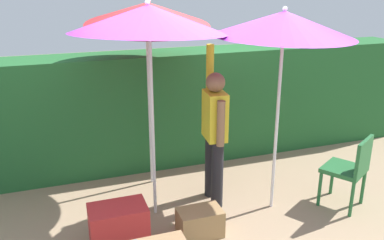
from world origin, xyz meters
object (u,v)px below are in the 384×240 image
Objects in this scene: umbrella_orange at (284,24)px; chair_plastic at (351,167)px; umbrella_rainbow at (148,19)px; cooler_box at (119,227)px; crate_cardboard at (200,223)px; umbrella_yellow at (148,14)px; person_vendor at (215,129)px.

umbrella_orange is 2.61× the size of chair_plastic.
cooler_box is (-0.50, -0.52, -1.97)m from umbrella_rainbow.
umbrella_orange is 2.67m from cooler_box.
cooler_box is at bearing -174.02° from umbrella_orange.
cooler_box is at bearing 174.84° from crate_cardboard.
umbrella_orange reaches higher than crate_cardboard.
umbrella_yellow is at bearing 145.67° from chair_plastic.
umbrella_rainbow is at bearing 120.04° from crate_cardboard.
person_vendor reaches higher than chair_plastic.
umbrella_rainbow is 2.84m from chair_plastic.
person_vendor is 2.11× the size of chair_plastic.
umbrella_orange reaches higher than chair_plastic.
crate_cardboard is (-1.85, 0.03, -0.36)m from chair_plastic.
umbrella_rainbow is 1.04× the size of umbrella_orange.
umbrella_orange is 1.23× the size of person_vendor.
umbrella_yellow reaches higher than cooler_box.
cooler_box is at bearing 177.76° from chair_plastic.
umbrella_rainbow is 1.47m from person_vendor.
umbrella_rainbow is 2.16m from crate_cardboard.
chair_plastic is (1.45, -0.65, -0.42)m from person_vendor.
cooler_box is at bearing -156.24° from person_vendor.
umbrella_orange reaches higher than person_vendor.
umbrella_yellow is at bearing 97.09° from crate_cardboard.
umbrella_yellow is (0.17, 0.76, -0.01)m from umbrella_rainbow.
umbrella_orange is at bearing 160.36° from chair_plastic.
umbrella_orange is 4.07× the size of cooler_box.
crate_cardboard is (-0.41, -0.62, -0.79)m from person_vendor.
person_vendor is (0.58, -0.73, -1.26)m from umbrella_yellow.
umbrella_yellow is (-1.18, 1.08, 0.05)m from umbrella_orange.
chair_plastic is (2.02, -1.38, -1.68)m from umbrella_yellow.
umbrella_rainbow is at bearing 166.66° from umbrella_orange.
crate_cardboard is (0.34, -0.59, -2.05)m from umbrella_rainbow.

